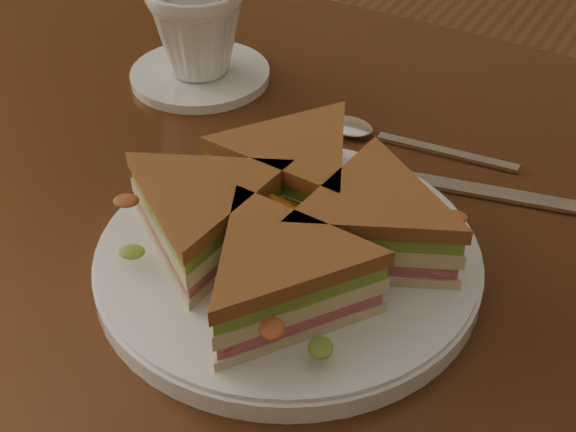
{
  "coord_description": "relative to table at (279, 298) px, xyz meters",
  "views": [
    {
      "loc": [
        0.27,
        -0.44,
        1.16
      ],
      "look_at": [
        0.04,
        -0.05,
        0.8
      ],
      "focal_mm": 50.0,
      "sensor_mm": 36.0,
      "label": 1
    }
  ],
  "objects": [
    {
      "name": "spoon",
      "position": [
        0.02,
        0.14,
        0.1
      ],
      "size": [
        0.18,
        0.04,
        0.01
      ],
      "rotation": [
        0.0,
        0.0,
        0.1
      ],
      "color": "silver",
      "rests_on": "table"
    },
    {
      "name": "coffee_cup",
      "position": [
        -0.19,
        0.15,
        0.15
      ],
      "size": [
        0.13,
        0.13,
        0.09
      ],
      "primitive_type": "imported",
      "rotation": [
        0.0,
        0.0,
        -0.38
      ],
      "color": "white",
      "rests_on": "saucer"
    },
    {
      "name": "knife",
      "position": [
        0.11,
        0.1,
        0.1
      ],
      "size": [
        0.21,
        0.06,
        0.0
      ],
      "rotation": [
        0.0,
        0.0,
        0.22
      ],
      "color": "silver",
      "rests_on": "table"
    },
    {
      "name": "plate",
      "position": [
        0.04,
        -0.05,
        0.11
      ],
      "size": [
        0.29,
        0.29,
        0.02
      ],
      "primitive_type": "cylinder",
      "color": "white",
      "rests_on": "table"
    },
    {
      "name": "table",
      "position": [
        0.0,
        0.0,
        0.0
      ],
      "size": [
        1.2,
        0.8,
        0.75
      ],
      "color": "black",
      "rests_on": "ground"
    },
    {
      "name": "saucer",
      "position": [
        -0.19,
        0.15,
        0.1
      ],
      "size": [
        0.14,
        0.14,
        0.01
      ],
      "primitive_type": "cylinder",
      "color": "white",
      "rests_on": "table"
    },
    {
      "name": "sandwich_wedges",
      "position": [
        0.04,
        -0.05,
        0.14
      ],
      "size": [
        0.3,
        0.3,
        0.06
      ],
      "color": "beige",
      "rests_on": "plate"
    },
    {
      "name": "crisps_mound",
      "position": [
        0.04,
        -0.05,
        0.14
      ],
      "size": [
        0.09,
        0.09,
        0.05
      ],
      "primitive_type": null,
      "color": "orange",
      "rests_on": "plate"
    }
  ]
}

